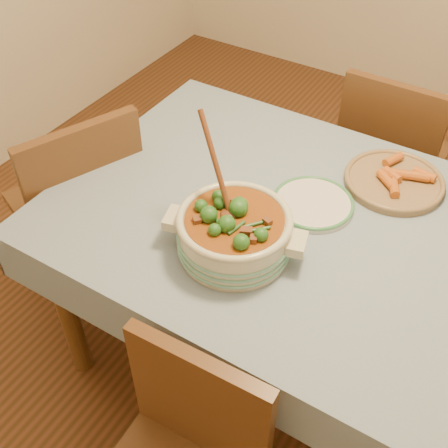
% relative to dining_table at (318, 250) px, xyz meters
% --- Properties ---
extents(floor, '(4.50, 4.50, 0.00)m').
position_rel_dining_table_xyz_m(floor, '(0.00, 0.00, -0.66)').
color(floor, '#412812').
rests_on(floor, ground).
extents(dining_table, '(1.68, 1.08, 0.76)m').
position_rel_dining_table_xyz_m(dining_table, '(0.00, 0.00, 0.00)').
color(dining_table, brown).
rests_on(dining_table, floor).
extents(stew_casserole, '(0.41, 0.38, 0.38)m').
position_rel_dining_table_xyz_m(stew_casserole, '(-0.18, -0.22, 0.17)').
color(stew_casserole, beige).
rests_on(stew_casserole, dining_table).
extents(white_plate, '(0.29, 0.29, 0.02)m').
position_rel_dining_table_xyz_m(white_plate, '(-0.07, 0.08, 0.10)').
color(white_plate, silver).
rests_on(white_plate, dining_table).
extents(fried_plate, '(0.40, 0.40, 0.05)m').
position_rel_dining_table_xyz_m(fried_plate, '(0.11, 0.31, 0.11)').
color(fried_plate, '#8C6C4E').
rests_on(fried_plate, dining_table).
extents(chair_far, '(0.42, 0.42, 0.88)m').
position_rel_dining_table_xyz_m(chair_far, '(-0.03, 0.83, -0.17)').
color(chair_far, '#522E19').
rests_on(chair_far, floor).
extents(chair_left, '(0.56, 0.56, 0.92)m').
position_rel_dining_table_xyz_m(chair_left, '(-0.90, -0.11, -0.14)').
color(chair_left, '#522E19').
rests_on(chair_left, floor).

